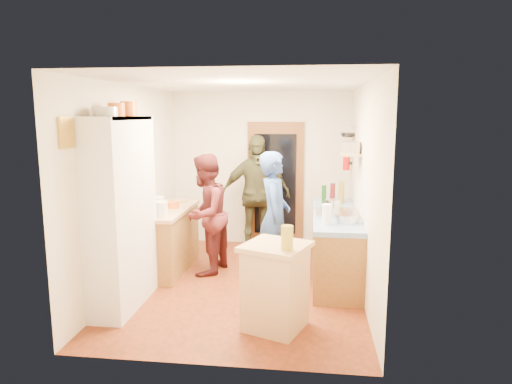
% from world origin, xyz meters
% --- Properties ---
extents(floor, '(3.00, 4.00, 0.02)m').
position_xyz_m(floor, '(0.00, 0.00, -0.01)').
color(floor, maroon).
rests_on(floor, ground).
extents(ceiling, '(3.00, 4.00, 0.02)m').
position_xyz_m(ceiling, '(0.00, 0.00, 2.61)').
color(ceiling, silver).
rests_on(ceiling, ground).
extents(wall_back, '(3.00, 0.02, 2.60)m').
position_xyz_m(wall_back, '(0.00, 2.01, 1.30)').
color(wall_back, silver).
rests_on(wall_back, ground).
extents(wall_front, '(3.00, 0.02, 2.60)m').
position_xyz_m(wall_front, '(0.00, -2.01, 1.30)').
color(wall_front, silver).
rests_on(wall_front, ground).
extents(wall_left, '(0.02, 4.00, 2.60)m').
position_xyz_m(wall_left, '(-1.51, 0.00, 1.30)').
color(wall_left, silver).
rests_on(wall_left, ground).
extents(wall_right, '(0.02, 4.00, 2.60)m').
position_xyz_m(wall_right, '(1.51, 0.00, 1.30)').
color(wall_right, silver).
rests_on(wall_right, ground).
extents(door_frame, '(0.95, 0.06, 2.10)m').
position_xyz_m(door_frame, '(0.25, 1.97, 1.05)').
color(door_frame, brown).
rests_on(door_frame, ground).
extents(door_glass, '(0.70, 0.02, 1.70)m').
position_xyz_m(door_glass, '(0.25, 1.94, 1.05)').
color(door_glass, black).
rests_on(door_glass, door_frame).
extents(hutch_body, '(0.40, 1.20, 2.20)m').
position_xyz_m(hutch_body, '(-1.30, -0.80, 1.10)').
color(hutch_body, silver).
rests_on(hutch_body, ground).
extents(hutch_top_shelf, '(0.40, 1.14, 0.04)m').
position_xyz_m(hutch_top_shelf, '(-1.30, -0.80, 2.18)').
color(hutch_top_shelf, silver).
rests_on(hutch_top_shelf, hutch_body).
extents(plate_stack, '(0.24, 0.24, 0.10)m').
position_xyz_m(plate_stack, '(-1.30, -1.06, 2.25)').
color(plate_stack, white).
rests_on(plate_stack, hutch_top_shelf).
extents(orange_pot_a, '(0.18, 0.18, 0.15)m').
position_xyz_m(orange_pot_a, '(-1.30, -0.80, 2.27)').
color(orange_pot_a, orange).
rests_on(orange_pot_a, hutch_top_shelf).
extents(orange_pot_b, '(0.19, 0.19, 0.17)m').
position_xyz_m(orange_pot_b, '(-1.30, -0.45, 2.29)').
color(orange_pot_b, orange).
rests_on(orange_pot_b, hutch_top_shelf).
extents(left_counter_base, '(0.60, 1.40, 0.85)m').
position_xyz_m(left_counter_base, '(-1.20, 0.45, 0.42)').
color(left_counter_base, olive).
rests_on(left_counter_base, ground).
extents(left_counter_top, '(0.64, 1.44, 0.05)m').
position_xyz_m(left_counter_top, '(-1.20, 0.45, 0.88)').
color(left_counter_top, tan).
rests_on(left_counter_top, left_counter_base).
extents(toaster, '(0.28, 0.19, 0.20)m').
position_xyz_m(toaster, '(-1.15, -0.07, 1.00)').
color(toaster, white).
rests_on(toaster, left_counter_top).
extents(kettle, '(0.19, 0.19, 0.20)m').
position_xyz_m(kettle, '(-1.25, 0.30, 1.00)').
color(kettle, white).
rests_on(kettle, left_counter_top).
extents(orange_bowl, '(0.21, 0.21, 0.09)m').
position_xyz_m(orange_bowl, '(-1.12, 0.52, 0.94)').
color(orange_bowl, orange).
rests_on(orange_bowl, left_counter_top).
extents(chopping_board, '(0.32, 0.25, 0.02)m').
position_xyz_m(chopping_board, '(-1.18, 1.00, 0.91)').
color(chopping_board, tan).
rests_on(chopping_board, left_counter_top).
extents(right_counter_base, '(0.60, 2.20, 0.84)m').
position_xyz_m(right_counter_base, '(1.20, 0.50, 0.42)').
color(right_counter_base, olive).
rests_on(right_counter_base, ground).
extents(right_counter_top, '(0.62, 2.22, 0.06)m').
position_xyz_m(right_counter_top, '(1.20, 0.50, 0.87)').
color(right_counter_top, '#104FA8').
rests_on(right_counter_top, right_counter_base).
extents(hob, '(0.55, 0.58, 0.04)m').
position_xyz_m(hob, '(1.20, 0.38, 0.92)').
color(hob, silver).
rests_on(hob, right_counter_top).
extents(pot_on_hob, '(0.20, 0.20, 0.13)m').
position_xyz_m(pot_on_hob, '(1.15, 0.52, 1.01)').
color(pot_on_hob, silver).
rests_on(pot_on_hob, hob).
extents(bottle_a, '(0.08, 0.08, 0.27)m').
position_xyz_m(bottle_a, '(1.05, 1.14, 1.04)').
color(bottle_a, '#143F14').
rests_on(bottle_a, right_counter_top).
extents(bottle_b, '(0.10, 0.10, 0.30)m').
position_xyz_m(bottle_b, '(1.18, 1.17, 1.05)').
color(bottle_b, '#591419').
rests_on(bottle_b, right_counter_top).
extents(bottle_c, '(0.09, 0.09, 0.33)m').
position_xyz_m(bottle_c, '(1.31, 1.17, 1.07)').
color(bottle_c, olive).
rests_on(bottle_c, right_counter_top).
extents(paper_towel, '(0.13, 0.13, 0.25)m').
position_xyz_m(paper_towel, '(1.05, -0.22, 1.02)').
color(paper_towel, white).
rests_on(paper_towel, right_counter_top).
extents(mixing_bowl, '(0.30, 0.30, 0.11)m').
position_xyz_m(mixing_bowl, '(1.30, -0.10, 0.95)').
color(mixing_bowl, silver).
rests_on(mixing_bowl, right_counter_top).
extents(island_base, '(0.71, 0.71, 0.86)m').
position_xyz_m(island_base, '(0.51, -1.19, 0.43)').
color(island_base, tan).
rests_on(island_base, ground).
extents(island_top, '(0.80, 0.80, 0.05)m').
position_xyz_m(island_top, '(0.51, -1.19, 0.89)').
color(island_top, tan).
rests_on(island_top, island_base).
extents(cutting_board, '(0.43, 0.39, 0.02)m').
position_xyz_m(cutting_board, '(0.48, -1.12, 0.90)').
color(cutting_board, white).
rests_on(cutting_board, island_top).
extents(oil_jar, '(0.16, 0.16, 0.24)m').
position_xyz_m(oil_jar, '(0.63, -1.37, 1.03)').
color(oil_jar, '#AD9E2D').
rests_on(oil_jar, island_top).
extents(pan_rail, '(0.02, 0.65, 0.02)m').
position_xyz_m(pan_rail, '(1.46, 1.52, 2.05)').
color(pan_rail, silver).
rests_on(pan_rail, wall_right).
extents(pan_hang_a, '(0.18, 0.18, 0.05)m').
position_xyz_m(pan_hang_a, '(1.40, 1.35, 1.92)').
color(pan_hang_a, black).
rests_on(pan_hang_a, pan_rail).
extents(pan_hang_b, '(0.16, 0.16, 0.05)m').
position_xyz_m(pan_hang_b, '(1.40, 1.55, 1.90)').
color(pan_hang_b, black).
rests_on(pan_hang_b, pan_rail).
extents(pan_hang_c, '(0.17, 0.17, 0.05)m').
position_xyz_m(pan_hang_c, '(1.40, 1.75, 1.91)').
color(pan_hang_c, black).
rests_on(pan_hang_c, pan_rail).
extents(wall_shelf, '(0.26, 0.42, 0.03)m').
position_xyz_m(wall_shelf, '(1.37, 0.45, 1.70)').
color(wall_shelf, tan).
rests_on(wall_shelf, wall_right).
extents(radio, '(0.25, 0.32, 0.15)m').
position_xyz_m(radio, '(1.37, 0.45, 1.79)').
color(radio, silver).
rests_on(radio, wall_shelf).
extents(ext_bracket, '(0.06, 0.10, 0.04)m').
position_xyz_m(ext_bracket, '(1.47, 1.70, 1.45)').
color(ext_bracket, black).
rests_on(ext_bracket, wall_right).
extents(fire_extinguisher, '(0.11, 0.11, 0.32)m').
position_xyz_m(fire_extinguisher, '(1.41, 1.70, 1.50)').
color(fire_extinguisher, red).
rests_on(fire_extinguisher, wall_right).
extents(picture_frame, '(0.03, 0.25, 0.30)m').
position_xyz_m(picture_frame, '(-1.48, -1.55, 2.05)').
color(picture_frame, gold).
rests_on(picture_frame, wall_left).
extents(person_hob, '(0.45, 0.66, 1.75)m').
position_xyz_m(person_hob, '(0.41, 0.20, 0.87)').
color(person_hob, '#2D498B').
rests_on(person_hob, ground).
extents(person_left, '(0.80, 0.94, 1.69)m').
position_xyz_m(person_left, '(-0.56, 0.43, 0.85)').
color(person_left, '#4D1A1C').
rests_on(person_left, ground).
extents(person_back, '(1.19, 0.71, 1.90)m').
position_xyz_m(person_back, '(-0.01, 1.49, 0.95)').
color(person_back, '#3A3921').
rests_on(person_back, ground).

